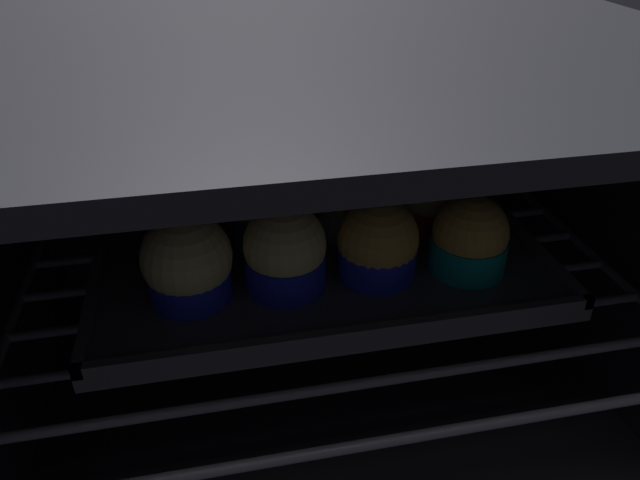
{
  "coord_description": "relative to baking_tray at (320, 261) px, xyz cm",
  "views": [
    {
      "loc": [
        -9.51,
        -22.59,
        45.85
      ],
      "look_at": [
        0.0,
        23.55,
        17.04
      ],
      "focal_mm": 33.7,
      "sensor_mm": 36.0,
      "label": 1
    }
  ],
  "objects": [
    {
      "name": "oven_cavity",
      "position": [
        0.0,
        2.69,
        2.31
      ],
      "size": [
        59.0,
        47.0,
        37.0
      ],
      "color": "black",
      "rests_on": "ground"
    },
    {
      "name": "oven_rack",
      "position": [
        0.0,
        -1.55,
        -1.09
      ],
      "size": [
        54.8,
        42.0,
        0.8
      ],
      "color": "#51515B",
      "rests_on": "oven_cavity"
    },
    {
      "name": "baking_tray",
      "position": [
        0.0,
        0.0,
        0.0
      ],
      "size": [
        40.94,
        24.6,
        2.2
      ],
      "color": "#4C4C51",
      "rests_on": "oven_rack"
    },
    {
      "name": "muffin_row0_col0",
      "position": [
        -11.93,
        -3.75,
        3.89
      ],
      "size": [
        7.51,
        7.51,
        7.67
      ],
      "color": "#1928B7",
      "rests_on": "baking_tray"
    },
    {
      "name": "muffin_row0_col1",
      "position": [
        -3.8,
        -3.82,
        4.03
      ],
      "size": [
        7.03,
        7.03,
        7.95
      ],
      "color": "#1928B7",
      "rests_on": "baking_tray"
    },
    {
      "name": "muffin_row0_col2",
      "position": [
        4.37,
        -3.7,
        3.65
      ],
      "size": [
        7.13,
        7.13,
        7.26
      ],
      "color": "#1928B7",
      "rests_on": "baking_tray"
    },
    {
      "name": "muffin_row0_col3",
      "position": [
        12.6,
        -4.4,
        3.54
      ],
      "size": [
        6.88,
        6.88,
        7.1
      ],
      "color": "#0C8C84",
      "rests_on": "baking_tray"
    },
    {
      "name": "muffin_row1_col0",
      "position": [
        -12.45,
        3.95,
        4.04
      ],
      "size": [
        6.88,
        6.88,
        8.05
      ],
      "color": "#1928B7",
      "rests_on": "baking_tray"
    },
    {
      "name": "muffin_row1_col1",
      "position": [
        -4.17,
        3.77,
        3.91
      ],
      "size": [
        6.88,
        6.88,
        7.61
      ],
      "color": "#0C8C84",
      "rests_on": "baking_tray"
    },
    {
      "name": "muffin_row1_col2",
      "position": [
        4.27,
        4.06,
        3.85
      ],
      "size": [
        7.04,
        7.04,
        7.57
      ],
      "color": "silver",
      "rests_on": "baking_tray"
    },
    {
      "name": "muffin_row1_col3",
      "position": [
        11.94,
        4.09,
        3.88
      ],
      "size": [
        7.43,
        7.43,
        8.05
      ],
      "color": "red",
      "rests_on": "baking_tray"
    }
  ]
}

